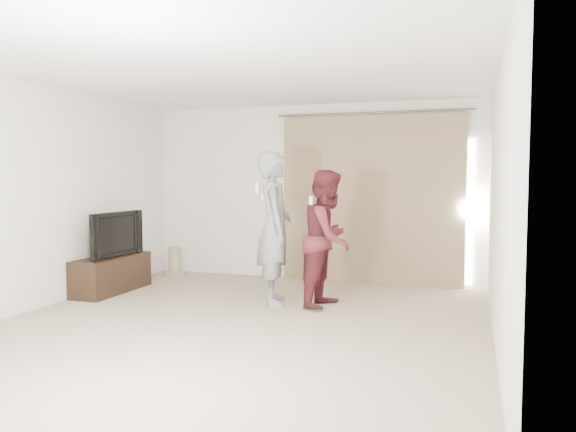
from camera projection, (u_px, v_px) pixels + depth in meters
The scene contains 10 objects.
floor at pixel (240, 324), 5.85m from camera, with size 5.50×5.50×0.00m, color tan.
wall_back at pixel (312, 192), 8.37m from camera, with size 5.00×0.04×2.60m, color silver.
wall_left at pixel (41, 197), 6.54m from camera, with size 0.04×5.50×2.60m.
ceiling at pixel (238, 71), 5.67m from camera, with size 5.00×5.50×0.01m, color white.
curtain at pixel (372, 200), 8.02m from camera, with size 2.80×0.11×2.46m.
tv_console at pixel (112, 274), 7.47m from camera, with size 0.43×1.24×0.48m, color black.
tv at pixel (111, 234), 7.43m from camera, with size 1.04×0.14×0.60m, color black.
scratching_post at pixel (174, 264), 8.71m from camera, with size 0.33×0.33×0.44m.
person_man at pixel (275, 228), 6.75m from camera, with size 0.66×0.79×1.84m.
person_woman at pixel (328, 238), 6.62m from camera, with size 0.71×0.86×1.62m.
Camera 1 is at (2.28, -5.31, 1.53)m, focal length 35.00 mm.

